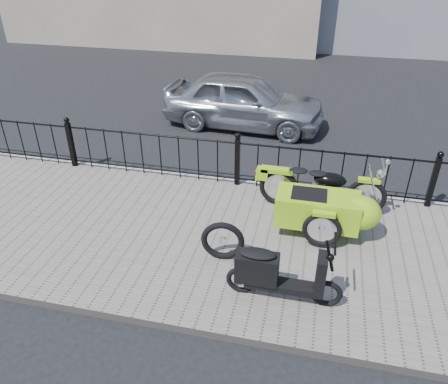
% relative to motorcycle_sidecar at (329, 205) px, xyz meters
% --- Properties ---
extents(ground, '(120.00, 120.00, 0.00)m').
position_rel_motorcycle_sidecar_xyz_m(ground, '(-1.74, -0.14, -0.59)').
color(ground, black).
rests_on(ground, ground).
extents(sidewalk, '(30.00, 3.80, 0.12)m').
position_rel_motorcycle_sidecar_xyz_m(sidewalk, '(-1.74, -0.64, -0.53)').
color(sidewalk, '#6D655C').
rests_on(sidewalk, ground).
extents(curb, '(30.00, 0.10, 0.12)m').
position_rel_motorcycle_sidecar_xyz_m(curb, '(-1.74, 1.30, -0.53)').
color(curb, gray).
rests_on(curb, ground).
extents(iron_fence, '(14.11, 0.11, 1.08)m').
position_rel_motorcycle_sidecar_xyz_m(iron_fence, '(-1.74, 1.16, -0.01)').
color(iron_fence, black).
rests_on(iron_fence, sidewalk).
extents(motorcycle_sidecar, '(2.28, 1.48, 0.98)m').
position_rel_motorcycle_sidecar_xyz_m(motorcycle_sidecar, '(0.00, 0.00, 0.00)').
color(motorcycle_sidecar, black).
rests_on(motorcycle_sidecar, sidewalk).
extents(scooter, '(1.55, 0.45, 1.05)m').
position_rel_motorcycle_sidecar_xyz_m(scooter, '(-0.63, -1.75, -0.07)').
color(scooter, black).
rests_on(scooter, sidewalk).
extents(spare_tire, '(0.66, 0.16, 0.65)m').
position_rel_motorcycle_sidecar_xyz_m(spare_tire, '(-1.50, -1.11, -0.15)').
color(spare_tire, black).
rests_on(spare_tire, sidewalk).
extents(sedan_car, '(4.16, 1.91, 1.38)m').
position_rel_motorcycle_sidecar_xyz_m(sedan_car, '(-2.24, 4.41, 0.10)').
color(sedan_car, '#ABADB2').
rests_on(sedan_car, ground).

